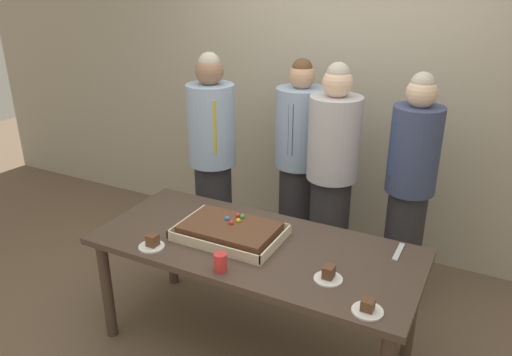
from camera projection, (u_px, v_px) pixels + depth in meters
name	position (u px, v px, depth m)	size (l,w,h in m)	color
ground_plane	(255.00, 344.00, 3.20)	(12.00, 12.00, 0.00)	brown
interior_back_panel	(348.00, 69.00, 3.94)	(8.00, 0.12, 3.00)	#B2A893
party_table	(255.00, 256.00, 2.95)	(1.92, 0.84, 0.74)	#47382D
sheet_cake	(230.00, 231.00, 2.98)	(0.62, 0.42, 0.11)	beige
plated_slice_near_left	(152.00, 243.00, 2.88)	(0.15, 0.15, 0.08)	white
plated_slice_near_right	(328.00, 275.00, 2.57)	(0.15, 0.15, 0.08)	white
plated_slice_far_left	(368.00, 308.00, 2.33)	(0.15, 0.15, 0.07)	white
drink_cup_nearest	(220.00, 262.00, 2.64)	(0.07, 0.07, 0.10)	red
cake_server_utensil	(399.00, 252.00, 2.83)	(0.03, 0.20, 0.01)	silver
person_serving_front	(332.00, 180.00, 3.48)	(0.35, 0.35, 1.68)	#28282D
person_green_shirt_behind	(409.00, 191.00, 3.33)	(0.33, 0.33, 1.65)	#28282D
person_striped_tie_right	(299.00, 163.00, 3.86)	(0.38, 0.38, 1.64)	#28282D
person_far_right_suit	(213.00, 162.00, 3.79)	(0.35, 0.35, 1.70)	#28282D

